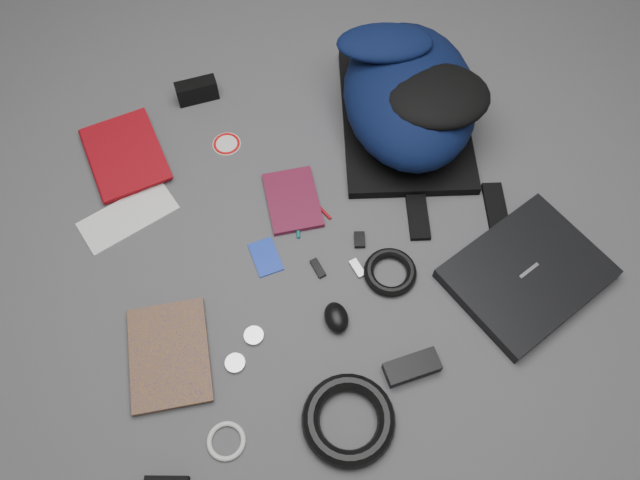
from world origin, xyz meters
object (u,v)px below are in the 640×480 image
object	(u,v)px
laptop	(527,274)
dvd_case	(293,200)
textbook_red	(90,167)
compact_camera	(197,91)
mouse	(336,317)
comic_book	(129,362)
power_brick	(412,367)
backpack	(409,94)

from	to	relation	value
laptop	dvd_case	xyz separation A→B (m)	(-0.44, 0.39, -0.01)
textbook_red	compact_camera	bearing A→B (deg)	18.63
laptop	textbook_red	xyz separation A→B (m)	(-0.89, 0.67, -0.00)
textbook_red	mouse	bearing A→B (deg)	-57.98
comic_book	power_brick	world-z (taller)	power_brick
dvd_case	backpack	bearing A→B (deg)	28.36
backpack	comic_book	xyz separation A→B (m)	(-0.85, -0.39, -0.10)
dvd_case	power_brick	bearing A→B (deg)	-70.20
backpack	textbook_red	world-z (taller)	backpack
backpack	mouse	size ratio (longest dim) A/B	7.03
laptop	textbook_red	distance (m)	1.11
comic_book	power_brick	size ratio (longest dim) A/B	1.99
comic_book	compact_camera	size ratio (longest dim) A/B	2.16
textbook_red	comic_book	xyz separation A→B (m)	(-0.03, -0.54, -0.00)
laptop	compact_camera	distance (m)	0.98
mouse	power_brick	world-z (taller)	mouse
mouse	compact_camera	bearing A→B (deg)	103.72
mouse	laptop	bearing A→B (deg)	-2.21
laptop	comic_book	xyz separation A→B (m)	(-0.91, 0.13, -0.01)
laptop	comic_book	size ratio (longest dim) A/B	1.44
laptop	power_brick	world-z (taller)	laptop
power_brick	backpack	bearing A→B (deg)	68.94
dvd_case	mouse	distance (m)	0.33
compact_camera	power_brick	xyz separation A→B (m)	(0.22, -0.91, -0.02)
textbook_red	mouse	distance (m)	0.75
compact_camera	dvd_case	bearing A→B (deg)	-69.28
laptop	comic_book	world-z (taller)	laptop
laptop	compact_camera	size ratio (longest dim) A/B	3.12
comic_book	compact_camera	distance (m)	0.76
laptop	mouse	xyz separation A→B (m)	(-0.46, 0.06, 0.00)
dvd_case	comic_book	bearing A→B (deg)	-142.08
backpack	mouse	distance (m)	0.61
dvd_case	power_brick	size ratio (longest dim) A/B	1.47
textbook_red	mouse	xyz separation A→B (m)	(0.43, -0.61, 0.01)
compact_camera	mouse	distance (m)	0.75
compact_camera	power_brick	bearing A→B (deg)	-72.86
dvd_case	compact_camera	xyz separation A→B (m)	(-0.13, 0.41, 0.02)
textbook_red	power_brick	distance (m)	0.95
backpack	power_brick	size ratio (longest dim) A/B	4.35
textbook_red	comic_book	bearing A→B (deg)	-96.03
mouse	power_brick	bearing A→B (deg)	-50.75
laptop	power_brick	bearing A→B (deg)	-179.17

